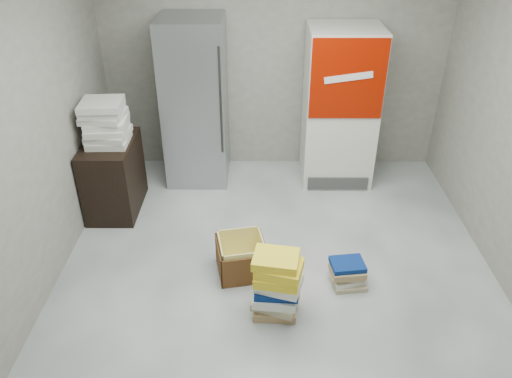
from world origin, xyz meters
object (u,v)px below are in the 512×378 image
Objects in this scene: phonebook_stack_main at (277,285)px; cardboard_box at (242,259)px; steel_fridge at (195,103)px; coke_cooler at (340,107)px; wood_shelf at (114,176)px.

phonebook_stack_main reaches higher than cardboard_box.
cardboard_box is at bearing 129.90° from phonebook_stack_main.
steel_fridge is 3.76× the size of cardboard_box.
steel_fridge is at bearing 179.82° from coke_cooler.
wood_shelf is 1.58× the size of cardboard_box.
steel_fridge is at bearing 41.31° from wood_shelf.
phonebook_stack_main is at bearing -71.03° from cardboard_box.
steel_fridge is 3.18× the size of phonebook_stack_main.
cardboard_box is (0.57, -1.79, -0.81)m from steel_fridge.
wood_shelf is at bearing -138.69° from steel_fridge.
cardboard_box is at bearing -37.02° from wood_shelf.
steel_fridge reaches higher than cardboard_box.
coke_cooler reaches higher than phonebook_stack_main.
cardboard_box is at bearing -72.21° from steel_fridge.
coke_cooler is at bearing 81.23° from phonebook_stack_main.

